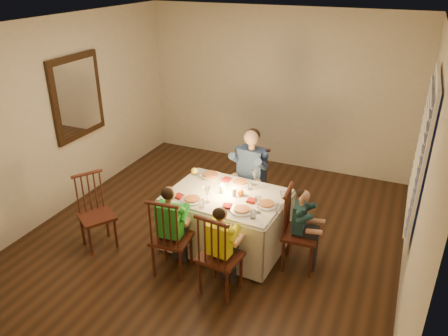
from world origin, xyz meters
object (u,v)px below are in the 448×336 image
at_px(adult, 249,215).
at_px(dining_table, 227,209).
at_px(chair_near_left, 174,270).
at_px(child_teal, 298,265).
at_px(chair_near_right, 221,290).
at_px(chair_end, 298,265).
at_px(child_yellow, 221,290).
at_px(serving_bowl, 211,177).
at_px(child_green, 174,270).
at_px(chair_extra, 101,245).
at_px(chair_adult, 249,215).

bearing_deg(adult, dining_table, -83.92).
relative_size(chair_near_left, child_teal, 0.99).
xyz_separation_m(chair_near_right, chair_end, (0.66, 0.74, 0.00)).
bearing_deg(adult, child_teal, -34.47).
xyz_separation_m(dining_table, chair_near_left, (-0.36, -0.70, -0.51)).
bearing_deg(chair_near_left, child_yellow, 166.70).
height_order(chair_end, adult, adult).
xyz_separation_m(dining_table, serving_bowl, (-0.35, 0.29, 0.24)).
distance_m(chair_near_right, adult, 1.57).
relative_size(dining_table, child_yellow, 1.40).
distance_m(dining_table, child_teal, 1.06).
bearing_deg(child_teal, chair_near_right, 134.44).
distance_m(adult, child_green, 1.51).
bearing_deg(child_teal, serving_bowl, 71.25).
bearing_deg(child_yellow, chair_extra, 1.45).
xyz_separation_m(dining_table, child_teal, (0.92, -0.04, -0.51)).
bearing_deg(serving_bowl, chair_near_left, -90.89).
height_order(adult, serving_bowl, serving_bowl).
xyz_separation_m(dining_table, adult, (0.01, 0.77, -0.51)).
distance_m(chair_adult, serving_bowl, 0.96).
bearing_deg(chair_end, child_yellow, 134.44).
bearing_deg(chair_near_right, chair_near_left, -1.36).
bearing_deg(chair_near_left, chair_end, -158.68).
bearing_deg(chair_near_right, chair_extra, 1.45).
bearing_deg(child_yellow, chair_adult, -74.51).
bearing_deg(dining_table, child_green, -113.80).
bearing_deg(adult, child_green, -97.26).
xyz_separation_m(adult, child_teal, (0.91, -0.81, 0.00)).
xyz_separation_m(chair_near_right, adult, (-0.25, 1.55, 0.00)).
xyz_separation_m(chair_extra, child_yellow, (1.69, -0.14, 0.00)).
bearing_deg(child_teal, dining_table, 83.42).
height_order(chair_near_right, child_yellow, child_yellow).
xyz_separation_m(chair_near_right, child_teal, (0.66, 0.74, 0.00)).
bearing_deg(chair_near_right, child_green, -1.36).
xyz_separation_m(dining_table, chair_near_right, (0.27, -0.78, -0.51)).
bearing_deg(child_yellow, dining_table, -64.91).
relative_size(adult, serving_bowl, 5.30).
relative_size(chair_adult, chair_near_left, 1.00).
xyz_separation_m(dining_table, chair_adult, (0.01, 0.77, -0.51)).
xyz_separation_m(chair_adult, child_yellow, (0.25, -1.55, 0.00)).
height_order(dining_table, chair_end, dining_table).
height_order(dining_table, serving_bowl, serving_bowl).
height_order(chair_end, child_green, child_green).
relative_size(chair_near_right, adult, 0.77).
distance_m(chair_near_left, chair_near_right, 0.63).
relative_size(dining_table, chair_near_right, 1.47).
height_order(dining_table, adult, dining_table).
bearing_deg(serving_bowl, adult, 52.82).
bearing_deg(dining_table, serving_bowl, 143.38).
bearing_deg(chair_extra, dining_table, -33.13).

